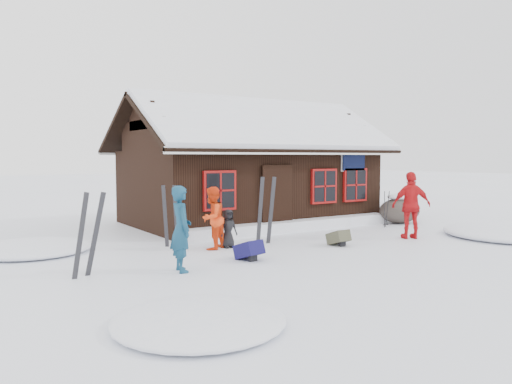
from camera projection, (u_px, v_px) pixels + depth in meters
ground at (303, 246)px, 12.87m from camera, size 120.00×120.00×0.00m
mountain_hut at (249, 178)px, 17.74m from camera, size 8.90×6.09×4.42m
snow_drift at (296, 225)px, 15.55m from camera, size 7.60×0.60×0.35m
snow_mounds at (307, 232)px, 15.33m from camera, size 20.60×13.20×0.48m
skier_teal at (181, 229)px, 9.98m from camera, size 0.51×0.69×1.73m
skier_orange_left at (212, 218)px, 12.40m from camera, size 0.96×0.91×1.57m
skier_orange_right at (411, 205)px, 14.03m from camera, size 1.20×0.91×1.89m
skier_crouched at (228, 228)px, 12.65m from camera, size 0.49×0.33×0.98m
boulder at (400, 210)px, 17.39m from camera, size 1.58×1.19×0.92m
ski_pair_left at (88, 235)px, 9.58m from camera, size 0.68×0.19×1.69m
ski_pair_mid at (171, 217)px, 12.76m from camera, size 0.40×0.24×1.64m
ski_pair_right at (266, 211)px, 13.22m from camera, size 0.54×0.23×1.84m
ski_poles at (386, 210)px, 16.37m from camera, size 0.22×0.11×1.23m
backpack_blue at (249, 253)px, 11.13m from camera, size 0.51×0.63×0.32m
backpack_olive at (338, 240)px, 12.96m from camera, size 0.43×0.55×0.29m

